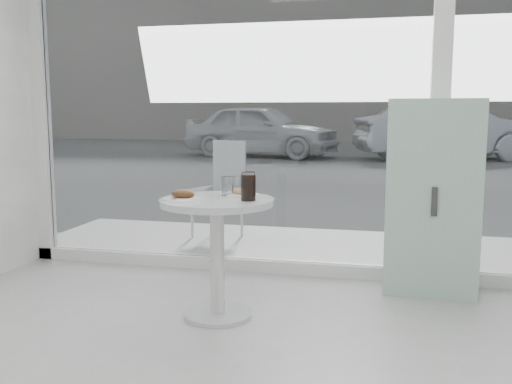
% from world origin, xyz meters
% --- Properties ---
extents(storefront, '(5.00, 0.14, 3.00)m').
position_xyz_m(storefront, '(0.07, 3.00, 1.71)').
color(storefront, white).
rests_on(storefront, ground).
extents(main_table, '(0.72, 0.72, 0.77)m').
position_xyz_m(main_table, '(-0.50, 1.90, 0.55)').
color(main_table, silver).
rests_on(main_table, ground).
extents(patio_deck, '(5.60, 1.60, 0.05)m').
position_xyz_m(patio_deck, '(0.00, 3.80, 0.03)').
color(patio_deck, beige).
rests_on(patio_deck, ground).
extents(street, '(40.00, 24.00, 0.00)m').
position_xyz_m(street, '(0.00, 16.00, -0.00)').
color(street, '#353535').
rests_on(street, ground).
extents(far_building, '(40.00, 2.00, 8.00)m').
position_xyz_m(far_building, '(0.00, 25.00, 4.00)').
color(far_building, gray).
rests_on(far_building, ground).
extents(mint_cabinet, '(0.66, 0.46, 1.40)m').
position_xyz_m(mint_cabinet, '(0.86, 2.78, 0.70)').
color(mint_cabinet, '#89AF9E').
rests_on(mint_cabinet, ground).
extents(patio_chair, '(0.55, 0.55, 0.97)m').
position_xyz_m(patio_chair, '(-1.10, 4.03, 0.60)').
color(patio_chair, silver).
rests_on(patio_chair, patio_deck).
extents(car_white, '(4.86, 2.76, 1.56)m').
position_xyz_m(car_white, '(-3.17, 15.03, 0.78)').
color(car_white, silver).
rests_on(car_white, street).
extents(car_silver, '(5.17, 3.03, 1.61)m').
position_xyz_m(car_silver, '(2.06, 15.05, 0.81)').
color(car_silver, '#A7A9AE').
rests_on(car_silver, street).
extents(plate_fritter, '(0.23, 0.23, 0.07)m').
position_xyz_m(plate_fritter, '(-0.68, 1.79, 0.80)').
color(plate_fritter, white).
rests_on(plate_fritter, main_table).
extents(plate_donut, '(0.21, 0.21, 0.05)m').
position_xyz_m(plate_donut, '(-0.38, 2.07, 0.79)').
color(plate_donut, white).
rests_on(plate_donut, main_table).
extents(water_tumbler_a, '(0.08, 0.08, 0.12)m').
position_xyz_m(water_tumbler_a, '(-0.48, 2.06, 0.82)').
color(water_tumbler_a, white).
rests_on(water_tumbler_a, main_table).
extents(water_tumbler_b, '(0.08, 0.08, 0.12)m').
position_xyz_m(water_tumbler_b, '(-0.42, 2.10, 0.82)').
color(water_tumbler_b, white).
rests_on(water_tumbler_b, main_table).
extents(cola_glass, '(0.09, 0.09, 0.18)m').
position_xyz_m(cola_glass, '(-0.29, 1.88, 0.85)').
color(cola_glass, white).
rests_on(cola_glass, main_table).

